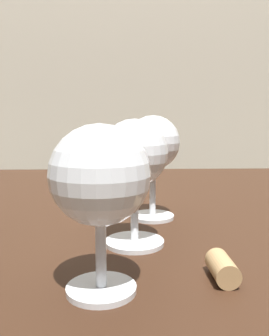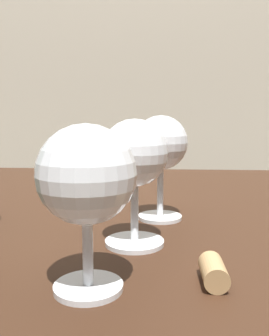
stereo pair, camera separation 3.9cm
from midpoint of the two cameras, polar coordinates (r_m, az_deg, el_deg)
back_wall at (r=1.73m, az=-2.99°, el=21.38°), size 5.00×0.08×2.60m
dining_table at (r=0.63m, az=-4.36°, el=-15.28°), size 1.13×0.84×0.75m
wine_glass_white at (r=0.29m, az=-9.55°, el=-1.66°), size 0.08×0.08×0.14m
wine_glass_amber at (r=0.39m, az=-2.88°, el=1.84°), size 0.08×0.08×0.14m
wine_glass_rose at (r=0.50m, az=0.72°, el=3.72°), size 0.08×0.08×0.15m
cork at (r=0.33m, az=10.56°, el=-15.60°), size 0.02×0.04×0.02m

